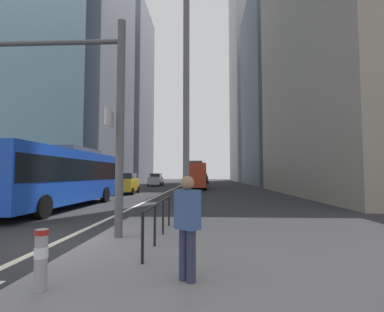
{
  "coord_description": "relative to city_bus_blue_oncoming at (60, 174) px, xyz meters",
  "views": [
    {
      "loc": [
        3.99,
        -7.22,
        1.84
      ],
      "look_at": [
        2.66,
        21.75,
        3.7
      ],
      "focal_mm": 26.47,
      "sensor_mm": 36.0,
      "label": 1
    }
  ],
  "objects": [
    {
      "name": "lane_centre_line",
      "position": [
        3.83,
        22.26,
        -1.83
      ],
      "size": [
        0.2,
        80.0,
        0.01
      ],
      "primitive_type": "cube",
      "color": "beige",
      "rests_on": "ground"
    },
    {
      "name": "office_tower_right_far",
      "position": [
        20.83,
        61.04,
        26.58
      ],
      "size": [
        10.8,
        21.36,
        56.82
      ],
      "primitive_type": "cube",
      "color": "#9E9EA3",
      "rests_on": "ground"
    },
    {
      "name": "car_oncoming_far",
      "position": [
        0.4,
        11.34,
        -0.85
      ],
      "size": [
        2.2,
        4.14,
        1.94
      ],
      "color": "gold",
      "rests_on": "ground"
    },
    {
      "name": "traffic_signal_gantry",
      "position": [
        3.38,
        -7.38,
        2.29
      ],
      "size": [
        6.32,
        0.65,
        6.0
      ],
      "color": "#515156",
      "rests_on": "median_island"
    },
    {
      "name": "car_oncoming_mid",
      "position": [
        0.17,
        28.83,
        -0.84
      ],
      "size": [
        2.12,
        4.58,
        1.94
      ],
      "color": "silver",
      "rests_on": "ground"
    },
    {
      "name": "office_tower_left_far",
      "position": [
        -12.17,
        50.73,
        18.91
      ],
      "size": [
        12.79,
        16.58,
        41.5
      ],
      "primitive_type": "cube",
      "color": "slate",
      "rests_on": "ground"
    },
    {
      "name": "median_island",
      "position": [
        9.33,
        -8.74,
        -1.76
      ],
      "size": [
        9.0,
        10.0,
        0.15
      ],
      "primitive_type": "cube",
      "color": "gray",
      "rests_on": "ground"
    },
    {
      "name": "city_bus_blue_oncoming",
      "position": [
        0.0,
        0.0,
        0.0
      ],
      "size": [
        2.83,
        10.88,
        3.4
      ],
      "color": "blue",
      "rests_on": "ground"
    },
    {
      "name": "street_lamp_post",
      "position": [
        7.22,
        -6.09,
        3.45
      ],
      "size": [
        5.5,
        0.32,
        8.0
      ],
      "color": "#56565B",
      "rests_on": "median_island"
    },
    {
      "name": "car_receding_near",
      "position": [
        6.6,
        30.97,
        -0.85
      ],
      "size": [
        2.05,
        4.35,
        1.94
      ],
      "color": "#B2A899",
      "rests_on": "ground"
    },
    {
      "name": "bollard_left",
      "position": [
        5.41,
        -10.85,
        -1.2
      ],
      "size": [
        0.2,
        0.2,
        0.88
      ],
      "color": "#99999E",
      "rests_on": "median_island"
    },
    {
      "name": "city_bus_red_receding",
      "position": [
        6.57,
        21.22,
        -0.0
      ],
      "size": [
        2.87,
        10.56,
        3.4
      ],
      "color": "red",
      "rests_on": "ground"
    },
    {
      "name": "office_tower_left_mid",
      "position": [
        -12.17,
        29.15,
        16.58
      ],
      "size": [
        12.85,
        17.72,
        36.83
      ],
      "primitive_type": "cube",
      "color": "slate",
      "rests_on": "ground"
    },
    {
      "name": "ground_plane",
      "position": [
        3.83,
        12.26,
        -1.84
      ],
      "size": [
        160.0,
        160.0,
        0.0
      ],
      "primitive_type": "plane",
      "color": "#28282B"
    },
    {
      "name": "pedestrian_railing",
      "position": [
        6.63,
        -7.59,
        -0.97
      ],
      "size": [
        0.06,
        4.0,
        0.98
      ],
      "color": "black",
      "rests_on": "median_island"
    },
    {
      "name": "pedestrian_waiting",
      "position": [
        7.53,
        -10.39,
        -0.77
      ],
      "size": [
        0.45,
        0.42,
        1.66
      ],
      "color": "#2D334C",
      "rests_on": "median_island"
    },
    {
      "name": "car_receding_far",
      "position": [
        7.43,
        41.93,
        -0.84
      ],
      "size": [
        2.19,
        4.57,
        1.94
      ],
      "color": "#232838",
      "rests_on": "ground"
    },
    {
      "name": "office_tower_right_mid",
      "position": [
        20.83,
        35.61,
        15.15
      ],
      "size": [
        10.48,
        19.69,
        33.97
      ],
      "primitive_type": "cube",
      "color": "slate",
      "rests_on": "ground"
    }
  ]
}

